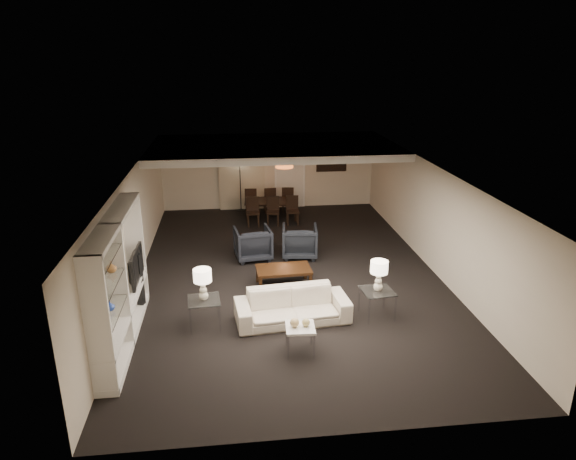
% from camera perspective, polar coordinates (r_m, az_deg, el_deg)
% --- Properties ---
extents(floor, '(11.00, 11.00, 0.00)m').
position_cam_1_polar(floor, '(12.31, 0.00, -4.83)').
color(floor, black).
rests_on(floor, ground).
extents(ceiling, '(7.00, 11.00, 0.02)m').
position_cam_1_polar(ceiling, '(11.51, 0.00, 6.58)').
color(ceiling, silver).
rests_on(ceiling, ground).
extents(wall_back, '(7.00, 0.02, 2.50)m').
position_cam_1_polar(wall_back, '(17.13, -2.15, 6.57)').
color(wall_back, beige).
rests_on(wall_back, ground).
extents(wall_front, '(7.00, 0.02, 2.50)m').
position_cam_1_polar(wall_front, '(6.94, 5.43, -13.98)').
color(wall_front, beige).
rests_on(wall_front, ground).
extents(wall_left, '(0.02, 11.00, 2.50)m').
position_cam_1_polar(wall_left, '(11.99, -16.86, 0.03)').
color(wall_left, beige).
rests_on(wall_left, ground).
extents(wall_right, '(0.02, 11.00, 2.50)m').
position_cam_1_polar(wall_right, '(12.72, 15.86, 1.24)').
color(wall_right, beige).
rests_on(wall_right, ground).
extents(ceiling_soffit, '(7.00, 4.00, 0.20)m').
position_cam_1_polar(ceiling_soffit, '(14.95, -1.58, 9.17)').
color(ceiling_soffit, silver).
rests_on(ceiling_soffit, ceiling).
extents(curtains, '(1.50, 0.12, 2.40)m').
position_cam_1_polar(curtains, '(17.02, -5.16, 6.24)').
color(curtains, beige).
rests_on(curtains, wall_back).
extents(door, '(0.90, 0.05, 2.10)m').
position_cam_1_polar(door, '(17.21, 0.21, 5.96)').
color(door, silver).
rests_on(door, wall_back).
extents(painting, '(0.95, 0.04, 0.65)m').
position_cam_1_polar(painting, '(17.32, 4.86, 7.67)').
color(painting, '#142D38').
rests_on(painting, wall_back).
extents(media_unit, '(0.38, 3.40, 2.35)m').
position_cam_1_polar(media_unit, '(9.60, -18.20, -5.47)').
color(media_unit, white).
rests_on(media_unit, wall_left).
extents(pendant_light, '(0.52, 0.52, 0.24)m').
position_cam_1_polar(pendant_light, '(15.07, -0.41, 7.40)').
color(pendant_light, '#D8591E').
rests_on(pendant_light, ceiling_soffit).
extents(sofa, '(2.28, 1.08, 0.65)m').
position_cam_1_polar(sofa, '(10.13, 0.49, -8.46)').
color(sofa, beige).
rests_on(sofa, floor).
extents(coffee_table, '(1.24, 0.76, 0.43)m').
position_cam_1_polar(coffee_table, '(11.60, -0.50, -5.25)').
color(coffee_table, black).
rests_on(coffee_table, floor).
extents(armchair_left, '(0.99, 1.01, 0.82)m').
position_cam_1_polar(armchair_left, '(13.05, -3.93, -1.49)').
color(armchair_left, black).
rests_on(armchair_left, floor).
extents(armchair_right, '(0.98, 1.00, 0.82)m').
position_cam_1_polar(armchair_right, '(13.15, 1.30, -1.28)').
color(armchair_right, black).
rests_on(armchair_right, floor).
extents(side_table_left, '(0.65, 0.65, 0.57)m').
position_cam_1_polar(side_table_left, '(10.10, -9.25, -9.07)').
color(side_table_left, white).
rests_on(side_table_left, floor).
extents(side_table_right, '(0.67, 0.67, 0.57)m').
position_cam_1_polar(side_table_right, '(10.47, 9.85, -8.02)').
color(side_table_right, white).
rests_on(side_table_right, floor).
extents(table_lamp_left, '(0.38, 0.38, 0.63)m').
position_cam_1_polar(table_lamp_left, '(9.83, -9.43, -6.02)').
color(table_lamp_left, beige).
rests_on(table_lamp_left, side_table_left).
extents(table_lamp_right, '(0.36, 0.36, 0.63)m').
position_cam_1_polar(table_lamp_right, '(10.21, 10.04, -5.05)').
color(table_lamp_right, '#F4E8CE').
rests_on(table_lamp_right, side_table_right).
extents(marble_table, '(0.53, 0.53, 0.51)m').
position_cam_1_polar(marble_table, '(9.22, 1.35, -12.02)').
color(marble_table, white).
rests_on(marble_table, floor).
extents(gold_gourd_a, '(0.16, 0.16, 0.16)m').
position_cam_1_polar(gold_gourd_a, '(9.03, 0.73, -10.26)').
color(gold_gourd_a, tan).
rests_on(gold_gourd_a, marble_table).
extents(gold_gourd_b, '(0.14, 0.14, 0.14)m').
position_cam_1_polar(gold_gourd_b, '(9.06, 2.01, -10.24)').
color(gold_gourd_b, tan).
rests_on(gold_gourd_b, marble_table).
extents(television, '(1.09, 0.14, 0.63)m').
position_cam_1_polar(television, '(10.49, -17.04, -3.87)').
color(television, black).
rests_on(television, media_unit).
extents(vase_blue, '(0.15, 0.15, 0.16)m').
position_cam_1_polar(vase_blue, '(8.87, -19.19, -7.97)').
color(vase_blue, '#2948B2').
rests_on(vase_blue, media_unit).
extents(vase_amber, '(0.17, 0.17, 0.18)m').
position_cam_1_polar(vase_amber, '(9.01, -19.04, -3.94)').
color(vase_amber, '#B2753B').
rests_on(vase_amber, media_unit).
extents(floor_speaker, '(0.16, 0.16, 1.22)m').
position_cam_1_polar(floor_speaker, '(10.86, -16.18, -5.58)').
color(floor_speaker, black).
rests_on(floor_speaker, floor).
extents(dining_table, '(1.71, 1.03, 0.58)m').
position_cam_1_polar(dining_table, '(16.20, -1.89, 2.29)').
color(dining_table, black).
rests_on(dining_table, floor).
extents(chair_nl, '(0.40, 0.40, 0.86)m').
position_cam_1_polar(chair_nl, '(15.50, -3.90, 2.00)').
color(chair_nl, black).
rests_on(chair_nl, floor).
extents(chair_nm, '(0.43, 0.43, 0.86)m').
position_cam_1_polar(chair_nm, '(15.53, -1.69, 2.08)').
color(chair_nm, black).
rests_on(chair_nm, floor).
extents(chair_nr, '(0.41, 0.41, 0.86)m').
position_cam_1_polar(chair_nr, '(15.60, 0.51, 2.16)').
color(chair_nr, black).
rests_on(chair_nr, floor).
extents(chair_fl, '(0.43, 0.43, 0.86)m').
position_cam_1_polar(chair_fl, '(16.74, -4.13, 3.33)').
color(chair_fl, black).
rests_on(chair_fl, floor).
extents(chair_fm, '(0.43, 0.43, 0.86)m').
position_cam_1_polar(chair_fm, '(16.78, -2.08, 3.40)').
color(chair_fm, black).
rests_on(chair_fm, floor).
extents(chair_fr, '(0.43, 0.43, 0.86)m').
position_cam_1_polar(chair_fr, '(16.83, -0.04, 3.47)').
color(chair_fr, black).
rests_on(chair_fr, floor).
extents(floor_lamp, '(0.33, 0.33, 1.81)m').
position_cam_1_polar(floor_lamp, '(16.87, -5.32, 5.10)').
color(floor_lamp, black).
rests_on(floor_lamp, floor).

